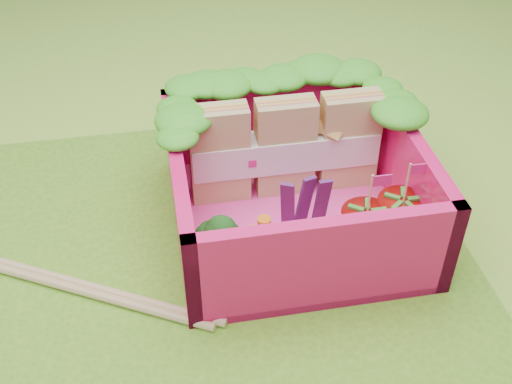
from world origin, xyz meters
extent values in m
plane|color=#7FD13B|center=(0.00, 0.00, 0.00)|extent=(14.00, 14.00, 0.00)
cube|color=#599621|center=(0.00, 0.00, 0.01)|extent=(2.60, 2.60, 0.03)
cube|color=#FF41A7|center=(0.42, 0.22, 0.06)|extent=(1.30, 1.30, 0.05)
cube|color=#EE1463|center=(0.42, 0.84, 0.31)|extent=(1.30, 0.07, 0.55)
cube|color=#EE1463|center=(0.42, -0.39, 0.31)|extent=(1.30, 0.07, 0.55)
cube|color=#EE1463|center=(-0.19, 0.22, 0.31)|extent=(0.07, 1.30, 0.55)
cube|color=#EE1463|center=(1.04, 0.22, 0.31)|extent=(0.07, 1.30, 0.55)
ellipsoid|color=#31981B|center=(-0.08, 0.80, 0.64)|extent=(0.30, 0.30, 0.11)
ellipsoid|color=#31981B|center=(0.03, 0.80, 0.64)|extent=(0.30, 0.30, 0.11)
ellipsoid|color=#31981B|center=(0.14, 0.80, 0.64)|extent=(0.30, 0.30, 0.11)
ellipsoid|color=#31981B|center=(0.26, 0.80, 0.64)|extent=(0.30, 0.30, 0.11)
ellipsoid|color=#31981B|center=(0.37, 0.80, 0.64)|extent=(0.30, 0.30, 0.11)
ellipsoid|color=#31981B|center=(0.48, 0.80, 0.64)|extent=(0.30, 0.30, 0.11)
ellipsoid|color=#31981B|center=(0.59, 0.80, 0.64)|extent=(0.30, 0.30, 0.11)
ellipsoid|color=#31981B|center=(0.70, 0.80, 0.64)|extent=(0.30, 0.30, 0.11)
ellipsoid|color=#31981B|center=(0.81, 0.80, 0.64)|extent=(0.30, 0.30, 0.11)
ellipsoid|color=#31981B|center=(0.92, 0.80, 0.64)|extent=(0.30, 0.30, 0.11)
ellipsoid|color=#31981B|center=(-0.16, 0.32, 0.64)|extent=(0.27, 0.27, 0.10)
ellipsoid|color=#31981B|center=(-0.16, 0.46, 0.64)|extent=(0.27, 0.27, 0.10)
ellipsoid|color=#31981B|center=(-0.16, 0.60, 0.64)|extent=(0.27, 0.27, 0.10)
ellipsoid|color=#31981B|center=(1.00, 0.32, 0.64)|extent=(0.27, 0.27, 0.10)
ellipsoid|color=#31981B|center=(1.00, 0.46, 0.64)|extent=(0.27, 0.27, 0.10)
ellipsoid|color=#31981B|center=(1.00, 0.60, 0.64)|extent=(0.27, 0.27, 0.10)
cube|color=tan|center=(0.05, 0.48, 0.37)|extent=(0.33, 0.15, 0.58)
cube|color=tan|center=(0.42, 0.48, 0.37)|extent=(0.33, 0.15, 0.58)
cube|color=tan|center=(0.79, 0.48, 0.37)|extent=(0.33, 0.15, 0.58)
cube|color=white|center=(0.42, 0.48, 0.34)|extent=(1.05, 0.17, 0.20)
cylinder|color=#629246|center=(-0.04, -0.08, 0.15)|extent=(0.12, 0.12, 0.15)
ellipsoid|color=#134814|center=(-0.04, -0.08, 0.29)|extent=(0.32, 0.32, 0.12)
cylinder|color=orange|center=(0.13, -0.13, 0.21)|extent=(0.07, 0.07, 0.26)
cylinder|color=orange|center=(0.20, -0.05, 0.21)|extent=(0.07, 0.07, 0.25)
cube|color=#461750|center=(0.35, 0.08, 0.27)|extent=(0.07, 0.05, 0.38)
cube|color=#461750|center=(0.45, 0.11, 0.27)|extent=(0.07, 0.04, 0.38)
cube|color=#461750|center=(0.53, 0.07, 0.27)|extent=(0.07, 0.02, 0.38)
cone|color=#B90B11|center=(0.71, -0.11, 0.21)|extent=(0.26, 0.26, 0.26)
cylinder|color=#DBB47B|center=(0.71, -0.11, 0.46)|extent=(0.01, 0.01, 0.24)
cube|color=#D82485|center=(0.76, -0.11, 0.54)|extent=(0.10, 0.01, 0.06)
cone|color=#B90B11|center=(0.92, -0.06, 0.21)|extent=(0.26, 0.26, 0.26)
cylinder|color=#DBB47B|center=(0.92, -0.06, 0.46)|extent=(0.01, 0.01, 0.24)
cube|color=#D82485|center=(0.97, -0.06, 0.54)|extent=(0.10, 0.01, 0.06)
cube|color=#5EA634|center=(0.92, 0.15, 0.11)|extent=(0.29, 0.26, 0.05)
cube|color=#5EA634|center=(0.92, -0.08, 0.11)|extent=(0.33, 0.14, 0.05)
cube|color=#5EA634|center=(0.57, -0.14, 0.11)|extent=(0.23, 0.31, 0.05)
cube|color=tan|center=(-1.04, 0.06, 0.05)|extent=(1.88, 1.07, 0.05)
cube|color=tan|center=(-0.98, 0.08, 0.05)|extent=(1.88, 1.07, 0.05)
camera|label=1|loc=(-0.26, -2.38, 2.45)|focal=45.00mm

